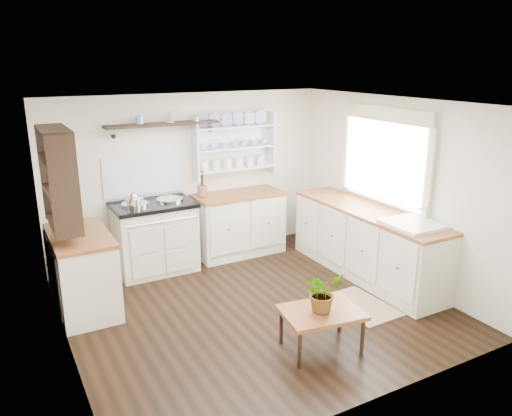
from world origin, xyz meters
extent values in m
cube|color=black|center=(0.00, 0.00, 0.00)|extent=(4.00, 3.80, 0.01)
cube|color=#EDE6CD|center=(0.00, 1.90, 1.15)|extent=(4.00, 0.02, 2.30)
cube|color=#EDE6CD|center=(2.00, 0.00, 1.15)|extent=(0.02, 3.80, 2.30)
cube|color=#EDE6CD|center=(-2.00, 0.00, 1.15)|extent=(0.02, 3.80, 2.30)
cube|color=white|center=(0.00, 0.00, 2.30)|extent=(4.00, 3.80, 0.01)
cube|color=white|center=(1.96, 0.15, 1.50)|extent=(0.04, 1.40, 1.00)
cube|color=white|center=(1.94, 0.15, 1.50)|extent=(0.02, 1.50, 1.10)
cube|color=#F4EFC3|center=(1.92, 0.15, 2.08)|extent=(0.04, 1.55, 0.18)
cube|color=beige|center=(-0.66, 1.57, 0.44)|extent=(1.01, 0.66, 0.89)
cube|color=black|center=(-0.66, 1.57, 0.91)|extent=(1.05, 0.70, 0.05)
cylinder|color=silver|center=(-0.89, 1.57, 0.95)|extent=(0.34, 0.34, 0.03)
cylinder|color=silver|center=(-0.42, 1.57, 0.95)|extent=(0.34, 0.34, 0.03)
cylinder|color=silver|center=(-0.66, 1.20, 0.79)|extent=(0.91, 0.02, 0.02)
cube|color=beige|center=(0.60, 1.60, 0.44)|extent=(1.25, 0.60, 0.88)
cube|color=brown|center=(0.60, 1.60, 0.88)|extent=(1.27, 0.63, 0.04)
cube|color=beige|center=(1.70, 0.10, 0.44)|extent=(0.60, 2.40, 0.88)
cube|color=brown|center=(1.70, 0.10, 0.88)|extent=(0.62, 2.43, 0.04)
cube|color=white|center=(1.70, -0.65, 0.80)|extent=(0.55, 0.60, 0.28)
cylinder|color=silver|center=(1.90, -0.65, 1.00)|extent=(0.02, 0.02, 0.22)
cube|color=beige|center=(-1.70, 0.90, 0.44)|extent=(0.60, 1.10, 0.88)
cube|color=brown|center=(-1.70, 0.90, 0.88)|extent=(0.62, 1.13, 0.04)
cube|color=white|center=(0.65, 1.88, 1.55)|extent=(1.20, 0.03, 0.90)
cube|color=white|center=(0.65, 1.79, 1.55)|extent=(1.20, 0.22, 0.02)
cylinder|color=navy|center=(0.65, 1.80, 1.82)|extent=(0.20, 0.02, 0.20)
cube|color=black|center=(-0.40, 1.77, 1.92)|extent=(1.50, 0.24, 0.04)
cone|color=black|center=(-1.05, 1.84, 1.81)|extent=(0.06, 0.20, 0.06)
cone|color=black|center=(0.25, 1.84, 1.81)|extent=(0.06, 0.20, 0.06)
cube|color=black|center=(-1.84, 0.90, 1.55)|extent=(0.28, 0.80, 1.05)
cylinder|color=brown|center=(0.08, 1.68, 0.98)|extent=(0.13, 0.13, 0.15)
cube|color=brown|center=(0.16, -1.06, 0.39)|extent=(0.83, 0.65, 0.04)
cylinder|color=black|center=(-0.20, -1.22, 0.19)|extent=(0.04, 0.04, 0.37)
cylinder|color=black|center=(-0.13, -0.79, 0.19)|extent=(0.04, 0.04, 0.37)
cylinder|color=black|center=(0.45, -1.33, 0.19)|extent=(0.04, 0.04, 0.37)
cylinder|color=black|center=(0.52, -0.89, 0.19)|extent=(0.04, 0.04, 0.37)
imported|color=#3F7233|center=(0.16, -1.06, 0.61)|extent=(0.37, 0.32, 0.40)
cube|color=#88674F|center=(1.08, -0.57, 0.01)|extent=(0.58, 0.87, 0.02)
camera|label=1|loc=(-2.47, -4.53, 2.73)|focal=35.00mm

